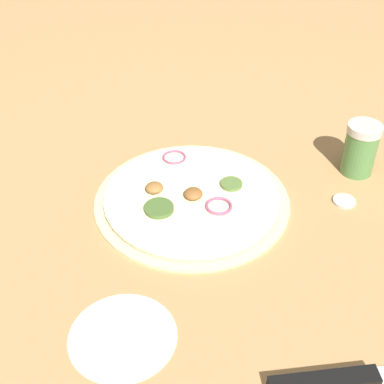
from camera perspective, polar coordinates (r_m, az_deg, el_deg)
The scene contains 6 objects.
ground_plane at distance 0.78m, azimuth 0.00°, elevation -1.04°, with size 3.00×3.00×0.00m, color tan.
pizza at distance 0.78m, azimuth -0.04°, elevation -0.68°, with size 0.29×0.29×0.03m.
knife at distance 0.61m, azimuth 18.76°, elevation -18.35°, with size 0.34×0.11×0.02m.
spice_jar at distance 0.86m, azimuth 17.52°, elevation 4.44°, with size 0.05×0.05×0.08m.
loose_cap at distance 0.81m, azimuth 15.95°, elevation -0.83°, with size 0.03×0.03×0.01m.
flour_patch at distance 0.62m, azimuth -7.40°, elevation -15.01°, with size 0.12×0.12×0.00m.
Camera 1 is at (-0.22, -0.56, 0.50)m, focal length 50.00 mm.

